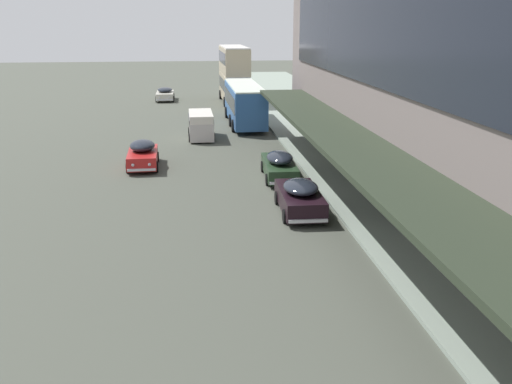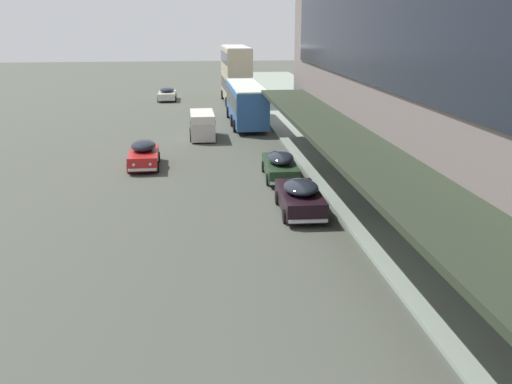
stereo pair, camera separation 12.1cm
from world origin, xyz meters
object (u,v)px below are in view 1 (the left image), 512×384
at_px(sedan_far_back, 143,154).
at_px(vw_van, 201,124).
at_px(transit_bus_kerbside_rear, 234,73).
at_px(transit_bus_kerbside_front, 244,102).
at_px(sedan_second_mid, 165,94).
at_px(sedan_oncoming_rear, 279,165).
at_px(sedan_oncoming_front, 300,197).

relative_size(sedan_far_back, vw_van, 0.94).
distance_m(transit_bus_kerbside_rear, vw_van, 19.49).
bearing_deg(transit_bus_kerbside_front, transit_bus_kerbside_rear, 89.04).
distance_m(transit_bus_kerbside_front, sedan_second_mid, 17.72).
relative_size(sedan_oncoming_rear, sedan_oncoming_front, 1.07).
distance_m(sedan_oncoming_front, sedan_second_mid, 40.37).
bearing_deg(sedan_oncoming_rear, sedan_oncoming_front, -90.09).
height_order(transit_bus_kerbside_rear, sedan_far_back, transit_bus_kerbside_rear).
distance_m(sedan_oncoming_rear, vw_van, 12.67).
bearing_deg(sedan_second_mid, sedan_far_back, -90.61).
bearing_deg(sedan_far_back, sedan_oncoming_rear, -24.02).
relative_size(transit_bus_kerbside_front, sedan_oncoming_rear, 2.21).
relative_size(transit_bus_kerbside_rear, sedan_far_back, 2.17).
xyz_separation_m(sedan_oncoming_rear, sedan_far_back, (-7.82, 3.48, 0.03)).
distance_m(transit_bus_kerbside_front, sedan_far_back, 15.95).
bearing_deg(sedan_far_back, transit_bus_kerbside_rear, 74.12).
xyz_separation_m(transit_bus_kerbside_rear, sedan_second_mid, (-7.49, 2.65, -2.49)).
xyz_separation_m(transit_bus_kerbside_front, transit_bus_kerbside_rear, (0.23, 13.47, 1.27)).
height_order(sedan_oncoming_rear, sedan_second_mid, sedan_oncoming_rear).
bearing_deg(vw_van, sedan_oncoming_rear, -71.18).
xyz_separation_m(sedan_oncoming_rear, vw_van, (-4.09, 11.99, 0.34)).
height_order(transit_bus_kerbside_front, sedan_far_back, transit_bus_kerbside_front).
xyz_separation_m(transit_bus_kerbside_front, sedan_far_back, (-7.58, -13.98, -1.13)).
bearing_deg(sedan_oncoming_front, vw_van, 102.71).
relative_size(transit_bus_kerbside_rear, vw_van, 2.05).
height_order(transit_bus_kerbside_rear, sedan_oncoming_front, transit_bus_kerbside_rear).
bearing_deg(sedan_second_mid, vw_van, -81.02).
relative_size(sedan_second_mid, sedan_far_back, 1.05).
relative_size(sedan_second_mid, vw_van, 0.99).
bearing_deg(sedan_oncoming_front, transit_bus_kerbside_rear, 90.00).
distance_m(transit_bus_kerbside_front, sedan_oncoming_front, 23.58).
xyz_separation_m(sedan_far_back, vw_van, (3.73, 8.50, 0.30)).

